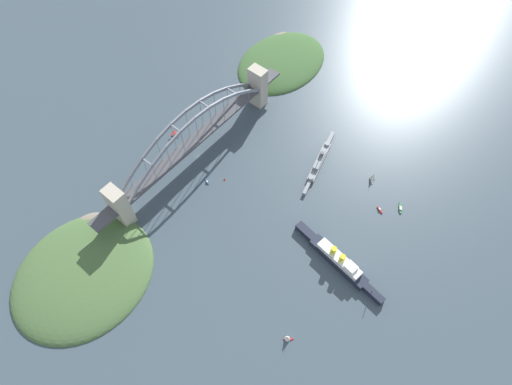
# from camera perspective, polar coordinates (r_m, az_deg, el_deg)

# --- Properties ---
(ground_plane) EXTENTS (1400.00, 1400.00, 0.00)m
(ground_plane) POSITION_cam_1_polar(r_m,az_deg,el_deg) (457.48, -7.76, 4.92)
(ground_plane) COLOR #3D4C56
(harbor_arch_bridge) EXTENTS (259.08, 18.99, 64.36)m
(harbor_arch_bridge) POSITION_cam_1_polar(r_m,az_deg,el_deg) (436.74, -8.17, 7.01)
(harbor_arch_bridge) COLOR #BCB29E
(harbor_arch_bridge) RESTS_ON ground
(headland_west_shore) EXTENTS (125.70, 93.18, 17.92)m
(headland_west_shore) POSITION_cam_1_polar(r_m,az_deg,el_deg) (553.45, 3.39, 17.05)
(headland_west_shore) COLOR #3D6033
(headland_west_shore) RESTS_ON ground
(headland_east_shore) EXTENTS (130.51, 116.61, 19.55)m
(headland_east_shore) POSITION_cam_1_polar(r_m,az_deg,el_deg) (418.60, -21.96, -9.88)
(headland_east_shore) COLOR #476638
(headland_east_shore) RESTS_ON ground
(ocean_liner) EXTENTS (20.89, 101.66, 18.86)m
(ocean_liner) POSITION_cam_1_polar(r_m,az_deg,el_deg) (394.51, 10.90, -8.86)
(ocean_liner) COLOR #1E2333
(ocean_liner) RESTS_ON ground
(naval_cruiser) EXTENTS (84.69, 25.93, 18.15)m
(naval_cruiser) POSITION_cam_1_polar(r_m,az_deg,el_deg) (449.62, 8.45, 4.16)
(naval_cruiser) COLOR gray
(naval_cruiser) RESTS_ON ground
(seaplane_taxiing_near_bridge) EXTENTS (10.60, 8.44, 5.26)m
(seaplane_taxiing_near_bridge) POSITION_cam_1_polar(r_m,az_deg,el_deg) (476.84, -10.75, 7.70)
(seaplane_taxiing_near_bridge) COLOR #B7B7B2
(seaplane_taxiing_near_bridge) RESTS_ON ground
(small_boat_0) EXTENTS (7.04, 7.53, 9.33)m
(small_boat_0) POSITION_cam_1_polar(r_m,az_deg,el_deg) (368.77, 4.23, -18.76)
(small_boat_0) COLOR #B2231E
(small_boat_0) RESTS_ON ground
(small_boat_1) EXTENTS (9.76, 7.75, 10.41)m
(small_boat_1) POSITION_cam_1_polar(r_m,az_deg,el_deg) (448.13, 15.36, 2.12)
(small_boat_1) COLOR silver
(small_boat_1) RESTS_ON ground
(small_boat_2) EXTENTS (11.67, 8.18, 2.23)m
(small_boat_2) POSITION_cam_1_polar(r_m,az_deg,el_deg) (440.22, 18.69, -1.97)
(small_boat_2) COLOR #2D6B3D
(small_boat_2) RESTS_ON ground
(small_boat_3) EXTENTS (3.76, 7.40, 2.15)m
(small_boat_3) POSITION_cam_1_polar(r_m,az_deg,el_deg) (436.02, -6.53, 1.43)
(small_boat_3) COLOR #234C8C
(small_boat_3) RESTS_ON ground
(small_boat_4) EXTENTS (4.45, 7.94, 2.24)m
(small_boat_4) POSITION_cam_1_polar(r_m,az_deg,el_deg) (433.17, 16.17, -2.23)
(small_boat_4) COLOR #B2231E
(small_boat_4) RESTS_ON ground
(channel_marker_buoy) EXTENTS (2.20, 2.20, 2.75)m
(channel_marker_buoy) POSITION_cam_1_polar(r_m,az_deg,el_deg) (435.82, -4.20, 1.81)
(channel_marker_buoy) COLOR red
(channel_marker_buoy) RESTS_ON ground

